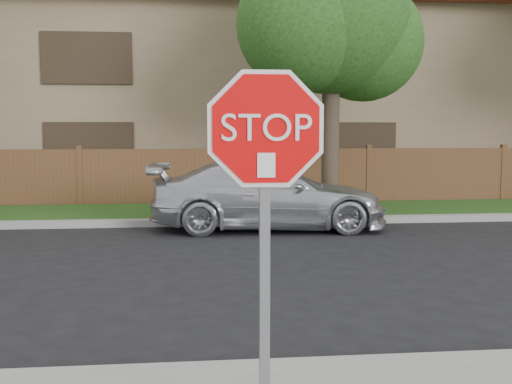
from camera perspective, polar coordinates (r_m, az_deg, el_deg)
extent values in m
plane|color=black|center=(5.64, 3.84, -16.38)|extent=(90.00, 90.00, 0.00)
cube|color=gray|center=(13.48, -1.95, -2.82)|extent=(70.00, 0.30, 0.15)
cube|color=#1E4714|center=(15.11, -2.37, -1.92)|extent=(70.00, 3.00, 0.12)
cube|color=brown|center=(16.62, -2.71, 1.37)|extent=(70.00, 0.12, 1.60)
cube|color=#857053|center=(22.17, -3.52, 8.23)|extent=(34.00, 8.00, 6.00)
cube|color=brown|center=(22.53, -3.58, 16.51)|extent=(35.20, 9.20, 0.50)
cylinder|color=#382B21|center=(15.22, 7.10, 5.28)|extent=(0.44, 0.44, 3.92)
sphere|color=#1E3E13|center=(15.47, 7.25, 16.23)|extent=(3.80, 3.80, 3.80)
sphere|color=#1E3E13|center=(15.89, 10.23, 13.87)|extent=(3.00, 3.00, 3.00)
sphere|color=#1E3E13|center=(14.88, 4.47, 15.58)|extent=(3.20, 3.20, 3.20)
cube|color=gray|center=(3.84, 0.81, -7.54)|extent=(0.06, 0.06, 2.30)
cylinder|color=white|center=(3.67, 0.95, 6.02)|extent=(1.01, 0.02, 1.01)
cylinder|color=red|center=(3.65, 0.97, 6.02)|extent=(0.93, 0.02, 0.93)
cube|color=white|center=(3.65, 0.99, 2.56)|extent=(0.11, 0.00, 0.15)
imported|color=silver|center=(12.85, 1.17, -0.32)|extent=(5.11, 2.28, 1.46)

